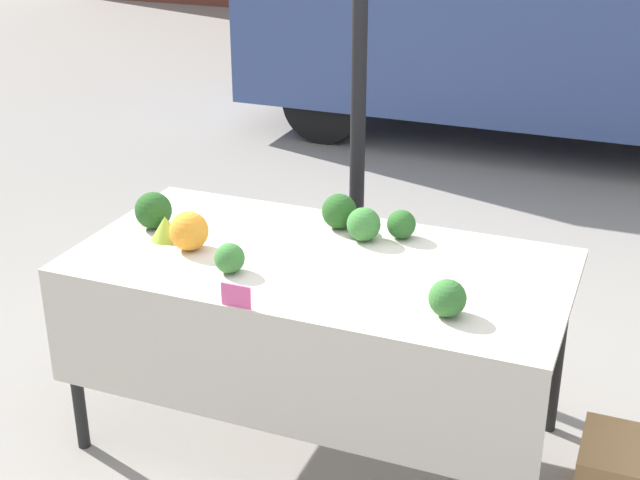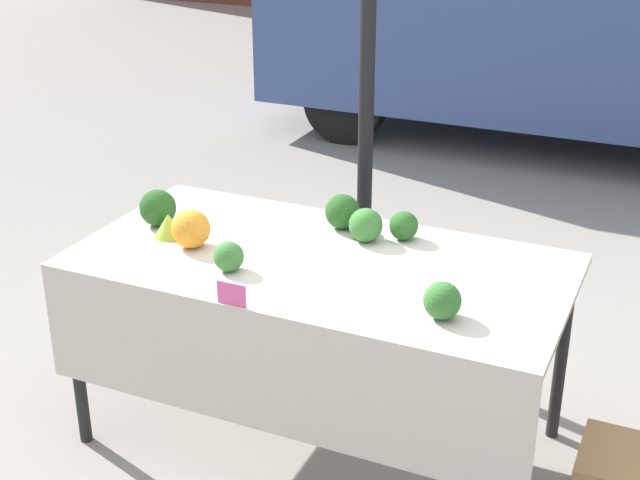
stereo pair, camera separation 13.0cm
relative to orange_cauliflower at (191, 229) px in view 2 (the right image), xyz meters
name	(u,v)px [view 2 (the right image)]	position (x,y,z in m)	size (l,w,h in m)	color
ground_plane	(320,437)	(0.51, 0.10, -0.90)	(40.00, 40.00, 0.00)	gray
tent_pole	(367,74)	(0.35, 0.95, 0.44)	(0.07, 0.07, 2.67)	black
market_table	(313,289)	(0.51, 0.03, -0.17)	(1.88, 0.95, 0.82)	beige
orange_cauliflower	(191,229)	(0.00, 0.00, 0.00)	(0.15, 0.15, 0.15)	orange
romanesco_head	(169,225)	(-0.14, 0.05, -0.03)	(0.12, 0.12, 0.10)	#93B238
broccoli_head_0	(442,301)	(1.07, -0.15, -0.01)	(0.13, 0.13, 0.13)	#336B2D
broccoli_head_1	(366,225)	(0.60, 0.33, -0.01)	(0.14, 0.14, 0.14)	#387533
broccoli_head_2	(404,226)	(0.73, 0.41, -0.02)	(0.12, 0.12, 0.12)	#285B23
broccoli_head_3	(158,208)	(-0.24, 0.13, 0.00)	(0.15, 0.15, 0.15)	#23511E
broccoli_head_4	(342,212)	(0.47, 0.42, 0.00)	(0.14, 0.14, 0.14)	#23511E
broccoli_head_5	(229,257)	(0.24, -0.13, -0.02)	(0.11, 0.11, 0.11)	#387533
price_sign	(232,294)	(0.38, -0.36, -0.03)	(0.11, 0.01, 0.08)	#F45B9E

